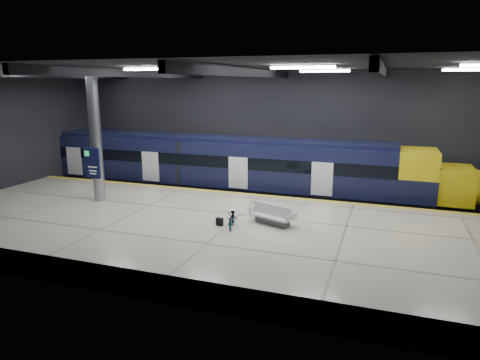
% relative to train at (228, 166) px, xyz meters
% --- Properties ---
extents(ground, '(30.00, 30.00, 0.00)m').
position_rel_train_xyz_m(ground, '(3.10, -5.50, -2.06)').
color(ground, black).
rests_on(ground, ground).
extents(room_shell, '(30.10, 16.10, 8.05)m').
position_rel_train_xyz_m(room_shell, '(3.10, -5.49, 3.66)').
color(room_shell, black).
rests_on(room_shell, ground).
extents(platform, '(30.00, 11.00, 1.10)m').
position_rel_train_xyz_m(platform, '(3.10, -8.00, -1.51)').
color(platform, beige).
rests_on(platform, ground).
extents(safety_strip, '(30.00, 0.40, 0.01)m').
position_rel_train_xyz_m(safety_strip, '(3.10, -2.75, -0.95)').
color(safety_strip, gold).
rests_on(safety_strip, platform).
extents(rails, '(30.00, 1.52, 0.16)m').
position_rel_train_xyz_m(rails, '(3.10, 0.00, -1.98)').
color(rails, gray).
rests_on(rails, ground).
extents(train, '(29.40, 2.84, 3.79)m').
position_rel_train_xyz_m(train, '(0.00, 0.00, 0.00)').
color(train, black).
rests_on(train, ground).
extents(bench, '(2.21, 1.53, 0.90)m').
position_rel_train_xyz_m(bench, '(4.93, -7.31, -0.64)').
color(bench, '#595B60').
rests_on(bench, platform).
extents(bicycle, '(0.95, 1.73, 0.86)m').
position_rel_train_xyz_m(bicycle, '(3.38, -8.29, -0.53)').
color(bicycle, '#99999E').
rests_on(bicycle, platform).
extents(pannier_bag, '(0.33, 0.23, 0.35)m').
position_rel_train_xyz_m(pannier_bag, '(2.78, -8.29, -0.78)').
color(pannier_bag, black).
rests_on(pannier_bag, platform).
extents(info_column, '(0.90, 0.78, 6.90)m').
position_rel_train_xyz_m(info_column, '(-4.90, -6.52, 2.40)').
color(info_column, '#9EA0A5').
rests_on(info_column, platform).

